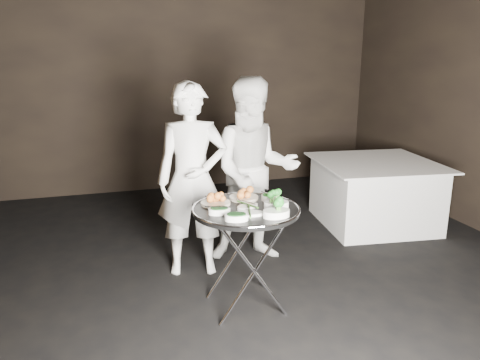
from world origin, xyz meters
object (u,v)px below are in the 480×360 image
object	(u,v)px
tray_stand	(246,254)
waiter_right	(255,171)
serving_tray	(246,210)
waiter_left	(192,180)
dining_table	(374,193)

from	to	relation	value
tray_stand	waiter_right	xyz separation A→B (m)	(0.34, 0.82, 0.40)
serving_tray	waiter_right	distance (m)	0.89
waiter_left	waiter_right	world-z (taller)	waiter_right
waiter_left	dining_table	size ratio (longest dim) A/B	1.31
waiter_left	dining_table	distance (m)	2.26
tray_stand	waiter_right	bearing A→B (deg)	67.62
serving_tray	dining_table	distance (m)	2.33
tray_stand	dining_table	distance (m)	2.29
dining_table	waiter_right	bearing A→B (deg)	-163.21
tray_stand	dining_table	bearing A→B (deg)	34.29
waiter_left	dining_table	bearing A→B (deg)	24.25
serving_tray	waiter_left	world-z (taller)	waiter_left
waiter_left	dining_table	xyz separation A→B (m)	(2.14, 0.57, -0.46)
tray_stand	waiter_left	distance (m)	0.86
waiter_right	dining_table	size ratio (longest dim) A/B	1.33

